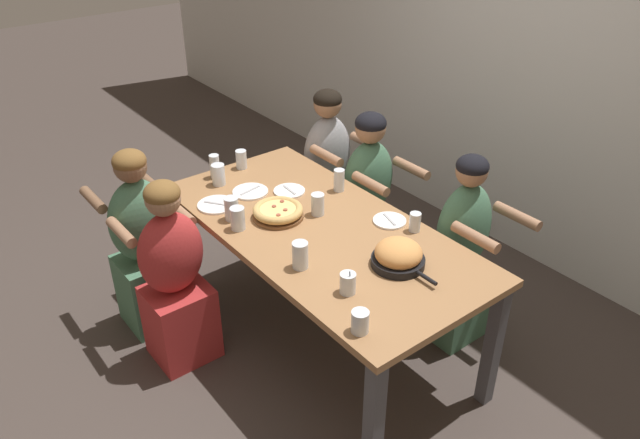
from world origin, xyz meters
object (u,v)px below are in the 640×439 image
pizza_board_main (278,212)px  drinking_glass_d (318,205)px  drinking_glass_h (232,210)px  diner_far_midright (460,259)px  drinking_glass_g (360,322)px  drinking_glass_j (215,168)px  empty_plate_d (289,191)px  drinking_glass_a (415,223)px  drinking_glass_b (238,219)px  empty_plate_b (250,192)px  skillet_bowl (398,255)px  cocktail_glass_blue (348,284)px  drinking_glass_e (219,176)px  empty_plate_a (217,205)px  diner_near_midleft (175,282)px  diner_far_midleft (368,204)px  empty_plate_c (390,221)px  drinking_glass_c (300,255)px  diner_near_left (144,249)px  diner_far_left (327,179)px  drinking_glass_f (241,159)px  drinking_glass_i (339,182)px

pizza_board_main → drinking_glass_d: bearing=61.2°
drinking_glass_h → diner_far_midright: (0.78, 1.01, -0.33)m
drinking_glass_g → drinking_glass_j: drinking_glass_j is taller
empty_plate_d → drinking_glass_a: size_ratio=1.77×
drinking_glass_b → empty_plate_b: bearing=138.4°
drinking_glass_b → diner_far_midright: (0.68, 1.04, -0.33)m
empty_plate_b → drinking_glass_a: (0.89, 0.46, 0.04)m
pizza_board_main → skillet_bowl: skillet_bowl is taller
cocktail_glass_blue → drinking_glass_e: bearing=176.7°
drinking_glass_h → empty_plate_d: bearing=98.2°
drinking_glass_a → drinking_glass_b: (-0.59, -0.73, 0.01)m
empty_plate_a → drinking_glass_b: (0.29, -0.03, 0.05)m
diner_near_midleft → drinking_glass_e: bearing=35.0°
cocktail_glass_blue → drinking_glass_h: drinking_glass_h is taller
cocktail_glass_blue → diner_far_midleft: 1.33m
empty_plate_c → drinking_glass_g: (0.57, -0.71, 0.05)m
pizza_board_main → empty_plate_a: 0.38m
pizza_board_main → drinking_glass_c: (0.45, -0.18, 0.03)m
diner_far_midleft → drinking_glass_b: bearing=6.2°
skillet_bowl → diner_far_midright: (-0.09, 0.60, -0.32)m
drinking_glass_d → diner_near_left: size_ratio=0.11×
empty_plate_c → empty_plate_d: same height
empty_plate_c → diner_far_left: (-0.98, 0.35, -0.26)m
pizza_board_main → empty_plate_d: 0.30m
empty_plate_b → drinking_glass_a: 1.00m
empty_plate_d → diner_far_left: bearing=122.3°
drinking_glass_d → drinking_glass_e: (-0.65, -0.25, -0.00)m
drinking_glass_d → drinking_glass_f: 0.75m
drinking_glass_e → diner_near_midleft: (0.36, -0.51, -0.34)m
drinking_glass_a → empty_plate_a: bearing=-141.7°
empty_plate_a → drinking_glass_h: 0.19m
diner_near_midleft → diner_far_midleft: bearing=-1.4°
drinking_glass_c → diner_near_left: 1.15m
drinking_glass_e → diner_near_midleft: 0.71m
pizza_board_main → diner_far_midleft: bearing=100.4°
skillet_bowl → drinking_glass_c: bearing=-125.9°
diner_far_midleft → drinking_glass_a: bearing=66.2°
drinking_glass_g → drinking_glass_e: bearing=172.3°
drinking_glass_i → empty_plate_c: bearing=-1.6°
skillet_bowl → drinking_glass_f: skillet_bowl is taller
empty_plate_b → drinking_glass_i: 0.53m
empty_plate_a → cocktail_glass_blue: cocktail_glass_blue is taller
drinking_glass_c → drinking_glass_j: bearing=171.9°
drinking_glass_f → drinking_glass_h: 0.63m
empty_plate_c → drinking_glass_i: size_ratio=1.36×
drinking_glass_c → drinking_glass_d: size_ratio=1.11×
drinking_glass_c → drinking_glass_h: 0.59m
pizza_board_main → diner_near_left: (-0.57, -0.57, -0.31)m
empty_plate_a → drinking_glass_j: 0.37m
diner_far_left → pizza_board_main: bearing=35.4°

